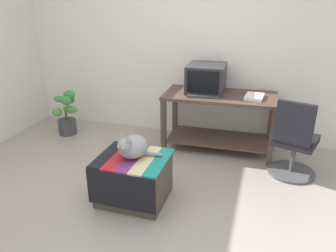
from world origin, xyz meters
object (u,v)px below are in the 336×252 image
at_px(book, 254,97).
at_px(potted_plant, 67,114).
at_px(ottoman_with_blanket, 134,178).
at_px(tv_monitor, 206,79).
at_px(cat, 132,147).
at_px(keyboard, 204,96).
at_px(desk, 219,112).
at_px(office_chair, 294,144).

height_order(book, potted_plant, book).
xyz_separation_m(ottoman_with_blanket, potted_plant, (-1.55, 1.24, 0.07)).
relative_size(tv_monitor, cat, 1.21).
bearing_deg(keyboard, potted_plant, 172.00).
relative_size(tv_monitor, book, 1.83).
relative_size(desk, tv_monitor, 2.73).
relative_size(ottoman_with_blanket, cat, 1.56).
height_order(desk, cat, desk).
xyz_separation_m(keyboard, potted_plant, (-1.98, 0.01, -0.45)).
height_order(tv_monitor, keyboard, tv_monitor).
bearing_deg(potted_plant, tv_monitor, 6.47).
bearing_deg(ottoman_with_blanket, desk, 66.56).
xyz_separation_m(ottoman_with_blanket, cat, (-0.00, 0.01, 0.34)).
xyz_separation_m(book, office_chair, (0.48, -0.42, -0.37)).
bearing_deg(keyboard, tv_monitor, 89.11).
bearing_deg(book, ottoman_with_blanket, -121.96).
bearing_deg(desk, ottoman_with_blanket, -115.39).
height_order(cat, potted_plant, cat).
bearing_deg(tv_monitor, desk, -23.02).
xyz_separation_m(book, potted_plant, (-2.56, -0.11, -0.46)).
height_order(cat, office_chair, office_chair).
bearing_deg(office_chair, tv_monitor, -8.75).
xyz_separation_m(tv_monitor, potted_plant, (-1.95, -0.22, -0.61)).
bearing_deg(ottoman_with_blanket, potted_plant, 141.24).
xyz_separation_m(tv_monitor, cat, (-0.40, -1.46, -0.33)).
relative_size(ottoman_with_blanket, potted_plant, 1.06).
xyz_separation_m(tv_monitor, book, (0.61, -0.11, -0.15)).
distance_m(book, ottoman_with_blanket, 1.77).
xyz_separation_m(keyboard, book, (0.58, 0.12, 0.01)).
bearing_deg(potted_plant, cat, -38.64).
bearing_deg(book, cat, -122.08).
height_order(book, cat, book).
distance_m(book, office_chair, 0.73).
xyz_separation_m(desk, ottoman_with_blanket, (-0.60, -1.39, -0.27)).
bearing_deg(potted_plant, keyboard, -0.36).
xyz_separation_m(keyboard, cat, (-0.43, -1.23, -0.18)).
height_order(desk, potted_plant, desk).
xyz_separation_m(tv_monitor, ottoman_with_blanket, (-0.40, -1.46, -0.67)).
bearing_deg(ottoman_with_blanket, tv_monitor, 74.69).
distance_m(potted_plant, office_chair, 3.06).
distance_m(cat, office_chair, 1.76).
xyz_separation_m(desk, tv_monitor, (-0.20, 0.08, 0.40)).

